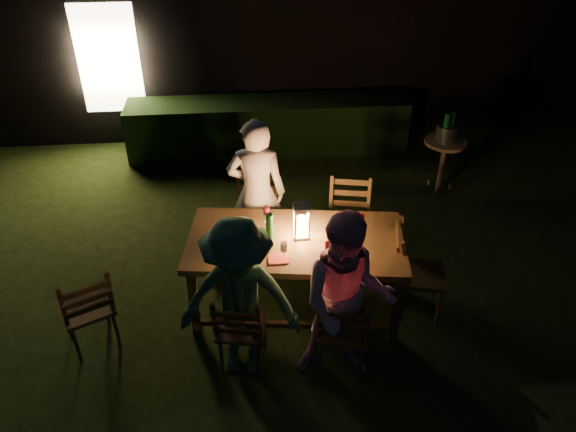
{
  "coord_description": "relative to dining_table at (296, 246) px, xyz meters",
  "views": [
    {
      "loc": [
        -0.89,
        -4.09,
        4.04
      ],
      "look_at": [
        -0.49,
        0.44,
        0.97
      ],
      "focal_mm": 35.0,
      "sensor_mm": 36.0,
      "label": 1
    }
  ],
  "objects": [
    {
      "name": "garden_envelope",
      "position": [
        0.43,
        5.96,
        0.8
      ],
      "size": [
        40.0,
        40.0,
        3.2
      ],
      "color": "black",
      "rests_on": "ground"
    },
    {
      "name": "dining_table",
      "position": [
        0.0,
        0.0,
        0.0
      ],
      "size": [
        2.19,
        1.3,
        0.86
      ],
      "rotation": [
        0.0,
        0.0,
        -0.13
      ],
      "color": "#4D3319",
      "rests_on": "ground"
    },
    {
      "name": "chair_near_left",
      "position": [
        -0.55,
        -0.7,
        -0.49
      ],
      "size": [
        0.5,
        0.52,
        0.94
      ],
      "rotation": [
        0.0,
        0.0,
        -0.2
      ],
      "color": "#4D3319",
      "rests_on": "ground"
    },
    {
      "name": "chair_near_right",
      "position": [
        0.34,
        -0.82,
        -0.48
      ],
      "size": [
        0.53,
        0.56,
        0.96
      ],
      "rotation": [
        0.0,
        0.0,
        -0.26
      ],
      "color": "#4D3319",
      "rests_on": "ground"
    },
    {
      "name": "chair_far_left",
      "position": [
        -0.34,
        0.82,
        -0.46
      ],
      "size": [
        0.52,
        0.55,
        1.05
      ],
      "rotation": [
        0.0,
        0.0,
        3.04
      ],
      "color": "#4D3319",
      "rests_on": "ground"
    },
    {
      "name": "chair_far_right",
      "position": [
        0.65,
        0.69,
        -0.47
      ],
      "size": [
        0.55,
        0.57,
        1.02
      ],
      "rotation": [
        0.0,
        0.0,
        2.94
      ],
      "color": "#4D3319",
      "rests_on": "ground"
    },
    {
      "name": "chair_end",
      "position": [
        1.22,
        -0.16,
        -0.46
      ],
      "size": [
        0.58,
        0.56,
        1.03
      ],
      "rotation": [
        0.0,
        0.0,
        -1.79
      ],
      "color": "#4D3319",
      "rests_on": "ground"
    },
    {
      "name": "chair_spare",
      "position": [
        -1.95,
        -0.36,
        -0.47
      ],
      "size": [
        0.61,
        0.63,
        1.0
      ],
      "rotation": [
        0.0,
        0.0,
        0.46
      ],
      "color": "#4D3319",
      "rests_on": "ground"
    },
    {
      "name": "person_house_side",
      "position": [
        -0.34,
        0.87,
        0.09
      ],
      "size": [
        0.68,
        0.49,
        1.73
      ],
      "primitive_type": "imported",
      "rotation": [
        0.0,
        0.0,
        3.01
      ],
      "color": "white",
      "rests_on": "ground"
    },
    {
      "name": "person_opp_right",
      "position": [
        0.34,
        -0.87,
        0.06
      ],
      "size": [
        0.89,
        0.74,
        1.68
      ],
      "primitive_type": "imported",
      "rotation": [
        0.0,
        0.0,
        -0.13
      ],
      "color": "pink",
      "rests_on": "ground"
    },
    {
      "name": "person_opp_left",
      "position": [
        -0.55,
        -0.75,
        0.03
      ],
      "size": [
        1.11,
        0.73,
        1.61
      ],
      "primitive_type": "imported",
      "rotation": [
        0.0,
        0.0,
        -0.13
      ],
      "color": "#366C45",
      "rests_on": "ground"
    },
    {
      "name": "lantern",
      "position": [
        0.06,
        0.04,
        0.24
      ],
      "size": [
        0.16,
        0.16,
        0.35
      ],
      "color": "white",
      "rests_on": "dining_table"
    },
    {
      "name": "plate_far_left",
      "position": [
        -0.52,
        0.29,
        0.09
      ],
      "size": [
        0.25,
        0.25,
        0.01
      ],
      "primitive_type": "cylinder",
      "color": "white",
      "rests_on": "dining_table"
    },
    {
      "name": "plate_near_left",
      "position": [
        -0.57,
        -0.15,
        0.09
      ],
      "size": [
        0.25,
        0.25,
        0.01
      ],
      "primitive_type": "cylinder",
      "color": "white",
      "rests_on": "dining_table"
    },
    {
      "name": "plate_far_right",
      "position": [
        0.48,
        0.16,
        0.09
      ],
      "size": [
        0.25,
        0.25,
        0.01
      ],
      "primitive_type": "cylinder",
      "color": "white",
      "rests_on": "dining_table"
    },
    {
      "name": "plate_near_right",
      "position": [
        0.42,
        -0.28,
        0.09
      ],
      "size": [
        0.25,
        0.25,
        0.01
      ],
      "primitive_type": "cylinder",
      "color": "white",
      "rests_on": "dining_table"
    },
    {
      "name": "wineglass_a",
      "position": [
        -0.26,
        0.32,
        0.17
      ],
      "size": [
        0.06,
        0.06,
        0.18
      ],
      "primitive_type": null,
      "color": "#59070F",
      "rests_on": "dining_table"
    },
    {
      "name": "wineglass_b",
      "position": [
        -0.73,
        -0.02,
        0.17
      ],
      "size": [
        0.06,
        0.06,
        0.18
      ],
      "primitive_type": null,
      "color": "#59070F",
      "rests_on": "dining_table"
    },
    {
      "name": "wineglass_c",
      "position": [
        0.26,
        -0.32,
        0.17
      ],
      "size": [
        0.06,
        0.06,
        0.18
      ],
      "primitive_type": null,
      "color": "#59070F",
      "rests_on": "dining_table"
    },
    {
      "name": "wineglass_d",
      "position": [
        0.64,
        0.1,
        0.17
      ],
      "size": [
        0.06,
        0.06,
        0.18
      ],
      "primitive_type": null,
      "color": "#59070F",
      "rests_on": "dining_table"
    },
    {
      "name": "wineglass_e",
      "position": [
        -0.14,
        -0.28,
        0.17
      ],
      "size": [
        0.06,
        0.06,
        0.18
      ],
      "primitive_type": null,
      "color": "silver",
      "rests_on": "dining_table"
    },
    {
      "name": "bottle_table",
      "position": [
        -0.25,
        0.03,
        0.23
      ],
      "size": [
        0.07,
        0.07,
        0.28
      ],
      "primitive_type": "cylinder",
      "color": "#0F471E",
      "rests_on": "dining_table"
    },
    {
      "name": "napkin_left",
      "position": [
        -0.19,
        -0.3,
        0.09
      ],
      "size": [
        0.18,
        0.14,
        0.01
      ],
      "primitive_type": "cube",
      "color": "red",
      "rests_on": "dining_table"
    },
    {
      "name": "napkin_right",
      "position": [
        0.51,
        -0.37,
        0.09
      ],
      "size": [
        0.18,
        0.14,
        0.01
      ],
      "primitive_type": "cube",
      "color": "red",
      "rests_on": "dining_table"
    },
    {
      "name": "phone",
      "position": [
        -0.65,
        -0.22,
        0.09
      ],
      "size": [
        0.14,
        0.07,
        0.01
      ],
      "primitive_type": "cube",
      "color": "black",
      "rests_on": "dining_table"
    },
    {
      "name": "side_table",
      "position": [
        2.2,
        2.15,
        -0.12
      ],
      "size": [
        0.55,
        0.55,
        0.75
      ],
      "color": "olive",
      "rests_on": "ground"
    },
    {
      "name": "ice_bucket",
      "position": [
        2.2,
        2.15,
        0.08
      ],
      "size": [
        0.3,
        0.3,
        0.22
      ],
      "primitive_type": "cylinder",
      "color": "#A5A8AD",
      "rests_on": "side_table"
    },
    {
      "name": "bottle_bucket_a",
      "position": [
        2.15,
        2.11,
        0.13
      ],
      "size": [
        0.07,
        0.07,
        0.32
      ],
      "primitive_type": "cylinder",
      "color": "#0F471E",
      "rests_on": "side_table"
    },
    {
      "name": "bottle_bucket_b",
      "position": [
        2.25,
        2.19,
        0.13
      ],
      "size": [
        0.07,
        0.07,
        0.32
      ],
      "primitive_type": "cylinder",
      "color": "#0F471E",
      "rests_on": "side_table"
    }
  ]
}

